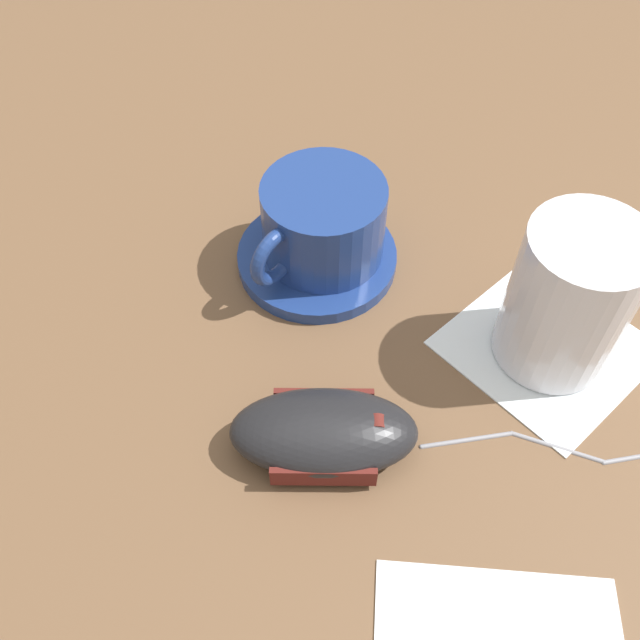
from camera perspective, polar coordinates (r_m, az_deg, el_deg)
name	(u,v)px	position (r m, az deg, el deg)	size (l,w,h in m)	color
ground_plane	(371,356)	(0.50, 4.07, -2.87)	(3.00, 3.00, 0.00)	brown
saucer	(317,257)	(0.55, -0.24, 5.03)	(0.12, 0.12, 0.01)	navy
coffee_cup	(322,222)	(0.53, 0.14, 7.84)	(0.12, 0.09, 0.06)	navy
computer_mouse	(324,432)	(0.45, 0.32, -8.96)	(0.11, 0.13, 0.04)	black
napkin_under_glass	(546,347)	(0.53, 17.65, -2.04)	(0.12, 0.12, 0.00)	white
drinking_glass	(569,299)	(0.49, 19.31, 1.62)	(0.08, 0.08, 0.11)	silver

